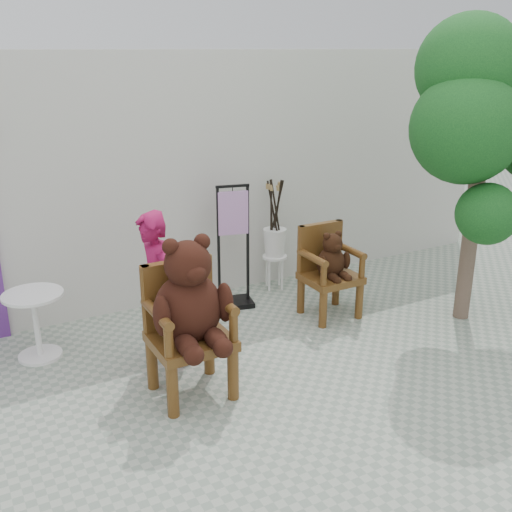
# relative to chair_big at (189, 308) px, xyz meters

# --- Properties ---
(ground_plane) EXTENTS (60.00, 60.00, 0.00)m
(ground_plane) POSITION_rel_chair_big_xyz_m (1.09, -0.52, -0.85)
(ground_plane) COLOR #989F8E
(ground_plane) RESTS_ON ground
(back_wall) EXTENTS (9.00, 1.00, 3.00)m
(back_wall) POSITION_rel_chair_big_xyz_m (1.09, 2.58, 0.65)
(back_wall) COLOR beige
(back_wall) RESTS_ON ground
(chair_big) EXTENTS (0.73, 0.80, 1.51)m
(chair_big) POSITION_rel_chair_big_xyz_m (0.00, 0.00, 0.00)
(chair_big) COLOR #492C0F
(chair_big) RESTS_ON ground
(chair_small) EXTENTS (0.62, 0.56, 1.08)m
(chair_small) POSITION_rel_chair_big_xyz_m (2.10, 0.83, -0.22)
(chair_small) COLOR #492C0F
(chair_small) RESTS_ON ground
(person) EXTENTS (0.41, 0.60, 1.58)m
(person) POSITION_rel_chair_big_xyz_m (-0.00, 0.64, -0.06)
(person) COLOR maroon
(person) RESTS_ON ground
(cafe_table) EXTENTS (0.60, 0.60, 0.70)m
(cafe_table) POSITION_rel_chair_big_xyz_m (-1.11, 1.38, -0.41)
(cafe_table) COLOR white
(cafe_table) RESTS_ON ground
(display_stand) EXTENTS (0.52, 0.44, 1.51)m
(display_stand) POSITION_rel_chair_big_xyz_m (1.23, 1.59, -0.27)
(display_stand) COLOR black
(display_stand) RESTS_ON ground
(stool_bucket) EXTENTS (0.32, 0.32, 1.45)m
(stool_bucket) POSITION_rel_chair_big_xyz_m (1.95, 1.83, -0.21)
(stool_bucket) COLOR white
(stool_bucket) RESTS_ON ground
(tree) EXTENTS (2.13, 1.72, 3.36)m
(tree) POSITION_rel_chair_big_xyz_m (3.30, -0.12, 1.53)
(tree) COLOR #4B392D
(tree) RESTS_ON ground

